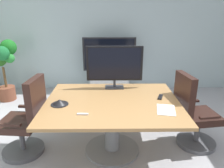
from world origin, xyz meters
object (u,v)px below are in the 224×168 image
Objects in this scene: office_chair_right at (193,117)px; potted_plant at (2,62)px; tv_monitor at (115,65)px; conference_table at (112,114)px; office_chair_left at (27,123)px; conference_phone at (60,102)px; remote_control at (160,97)px; wall_display_unit at (109,75)px.

potted_plant reaches higher than office_chair_right.
tv_monitor is at bearing -29.90° from potted_plant.
tv_monitor is (0.04, 0.53, 0.54)m from conference_table.
office_chair_left is 1.30× the size of tv_monitor.
conference_phone is (-1.81, -0.22, 0.33)m from office_chair_right.
office_chair_left is at bearing -154.74° from remote_control.
wall_display_unit is 2.33m from potted_plant.
office_chair_right is 0.58m from remote_control.
potted_plant reaches higher than office_chair_left.
tv_monitor reaches higher than remote_control.
office_chair_right is 1.30× the size of tv_monitor.
tv_monitor is 2.72m from potted_plant.
office_chair_left is at bearing 172.58° from conference_phone.
office_chair_left is 2.30m from office_chair_right.
wall_display_unit reaches higher than conference_table.
conference_table is at bearing 87.85° from office_chair_right.
office_chair_left is at bearing -154.46° from tv_monitor.
remote_control is at bearing -33.86° from tv_monitor.
office_chair_right is at bearing 6.99° from conference_phone.
conference_table is 0.71m from conference_phone.
office_chair_left is at bearing -177.93° from conference_table.
wall_display_unit is 2.49m from conference_phone.
wall_display_unit is at bearing 10.15° from potted_plant.
wall_display_unit is (-0.08, 1.75, -0.67)m from tv_monitor.
conference_phone is 1.29× the size of remote_control.
wall_display_unit is 5.95× the size of conference_phone.
tv_monitor is 0.64× the size of wall_display_unit.
conference_phone reaches higher than remote_control.
wall_display_unit reaches higher than potted_plant.
tv_monitor is 1.88m from wall_display_unit.
conference_table is at bearing 96.64° from office_chair_left.
wall_display_unit is at bearing 91.04° from conference_table.
office_chair_left is 1.84m from remote_control.
potted_plant is at bearing -169.85° from wall_display_unit.
conference_phone reaches higher than conference_table.
office_chair_left and office_chair_right have the same top height.
wall_display_unit is (1.10, 2.32, -0.01)m from office_chair_left.
office_chair_right is at bearing 21.29° from remote_control.
conference_phone is at bearing -150.34° from remote_control.
potted_plant reaches higher than remote_control.
tv_monitor reaches higher than potted_plant.
conference_table is 0.76m from tv_monitor.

